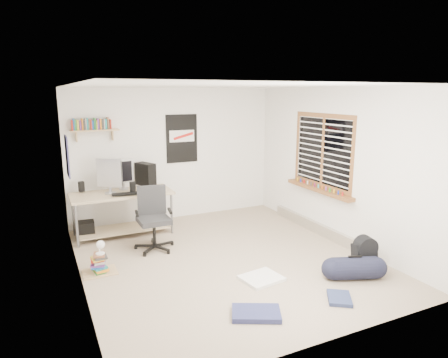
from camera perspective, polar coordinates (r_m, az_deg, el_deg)
name	(u,v)px	position (r m, az deg, el deg)	size (l,w,h in m)	color
floor	(225,259)	(6.04, 0.12, -11.35)	(4.00, 4.50, 0.01)	gray
ceiling	(225,85)	(5.53, 0.14, 13.22)	(4.00, 4.50, 0.01)	white
back_wall	(174,154)	(7.72, -7.10, 3.50)	(4.00, 0.01, 2.50)	silver
left_wall	(75,191)	(5.14, -20.49, -1.60)	(0.01, 4.50, 2.50)	silver
right_wall	(336,165)	(6.75, 15.70, 1.87)	(0.01, 4.50, 2.50)	silver
desk	(123,214)	(7.11, -14.25, -4.87)	(1.68, 0.73, 0.76)	tan
monitor_left	(110,179)	(6.92, -16.01, 0.01)	(0.43, 0.11, 0.47)	#9F9EA3
monitor_right	(123,177)	(7.17, -14.23, 0.26)	(0.37, 0.09, 0.41)	#B9B8BE
pc_tower	(146,174)	(7.35, -11.15, 0.69)	(0.18, 0.39, 0.41)	black
keyboard	(125,194)	(6.79, -13.97, -2.06)	(0.42, 0.15, 0.02)	black
speaker_left	(81,187)	(7.19, -19.70, -1.02)	(0.09, 0.09, 0.17)	black
speaker_right	(133,187)	(6.88, -12.92, -1.14)	(0.09, 0.09, 0.18)	black
office_chair	(154,219)	(6.30, -10.00, -5.70)	(0.65, 0.65, 0.99)	#27282A
wall_shelf	(95,130)	(7.22, -17.97, 6.64)	(0.80, 0.22, 0.24)	tan
poster_back_wall	(182,139)	(7.70, -6.04, 5.76)	(0.62, 0.03, 0.92)	black
poster_left_wall	(67,156)	(6.27, -21.49, 3.04)	(0.02, 0.42, 0.60)	navy
window	(322,151)	(6.91, 13.83, 3.89)	(0.10, 1.50, 1.26)	brown
baseboard_heater	(318,228)	(7.23, 13.31, -6.84)	(0.08, 2.50, 0.18)	#B7B2A8
backpack	(364,258)	(5.87, 19.43, -10.62)	(0.30, 0.24, 0.40)	black
duffel_bag	(354,269)	(5.65, 18.10, -12.10)	(0.30, 0.30, 0.59)	black
tshirt	(261,278)	(5.43, 5.37, -13.95)	(0.50, 0.42, 0.04)	silver
jeans_a	(256,313)	(4.65, 4.61, -18.57)	(0.53, 0.34, 0.06)	navy
jeans_b	(339,298)	(5.12, 16.15, -16.02)	(0.35, 0.27, 0.04)	navy
book_stack	(99,262)	(5.80, -17.41, -11.29)	(0.42, 0.35, 0.29)	brown
desk_lamp	(100,247)	(5.70, -17.33, -9.22)	(0.12, 0.20, 0.20)	white
subwoofer	(86,230)	(7.16, -19.09, -6.96)	(0.27, 0.27, 0.31)	black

